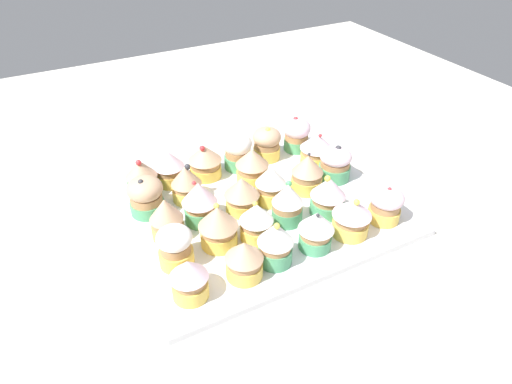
% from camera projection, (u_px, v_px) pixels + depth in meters
% --- Properties ---
extents(ground_plane, '(1.80, 1.80, 0.03)m').
position_uv_depth(ground_plane, '(256.00, 217.00, 0.85)').
color(ground_plane, beige).
extents(baking_tray, '(0.47, 0.40, 0.01)m').
position_uv_depth(baking_tray, '(256.00, 208.00, 0.84)').
color(baking_tray, silver).
rests_on(baking_tray, ground_plane).
extents(cupcake_0, '(0.06, 0.06, 0.07)m').
position_uv_depth(cupcake_0, '(189.00, 278.00, 0.64)').
color(cupcake_0, '#EFC651').
rests_on(cupcake_0, baking_tray).
extents(cupcake_1, '(0.06, 0.06, 0.06)m').
position_uv_depth(cupcake_1, '(244.00, 259.00, 0.67)').
color(cupcake_1, '#EFC651').
rests_on(cupcake_1, baking_tray).
extents(cupcake_2, '(0.06, 0.06, 0.08)m').
position_uv_depth(cupcake_2, '(276.00, 242.00, 0.69)').
color(cupcake_2, '#4C9E6B').
rests_on(cupcake_2, baking_tray).
extents(cupcake_3, '(0.06, 0.06, 0.07)m').
position_uv_depth(cupcake_3, '(316.00, 229.00, 0.72)').
color(cupcake_3, '#4C9E6B').
rests_on(cupcake_3, baking_tray).
extents(cupcake_4, '(0.06, 0.06, 0.07)m').
position_uv_depth(cupcake_4, '(352.00, 216.00, 0.75)').
color(cupcake_4, '#EFC651').
rests_on(cupcake_4, baking_tray).
extents(cupcake_5, '(0.06, 0.06, 0.07)m').
position_uv_depth(cupcake_5, '(386.00, 204.00, 0.78)').
color(cupcake_5, '#EFC651').
rests_on(cupcake_5, baking_tray).
extents(cupcake_6, '(0.05, 0.05, 0.07)m').
position_uv_depth(cupcake_6, '(175.00, 246.00, 0.69)').
color(cupcake_6, '#EFC651').
rests_on(cupcake_6, baking_tray).
extents(cupcake_7, '(0.06, 0.06, 0.08)m').
position_uv_depth(cupcake_7, '(218.00, 225.00, 0.73)').
color(cupcake_7, '#EFC651').
rests_on(cupcake_7, baking_tray).
extents(cupcake_8, '(0.06, 0.06, 0.07)m').
position_uv_depth(cupcake_8, '(256.00, 221.00, 0.74)').
color(cupcake_8, '#EFC651').
rests_on(cupcake_8, baking_tray).
extents(cupcake_9, '(0.05, 0.05, 0.08)m').
position_uv_depth(cupcake_9, '(287.00, 203.00, 0.78)').
color(cupcake_9, '#4C9E6B').
rests_on(cupcake_9, baking_tray).
extents(cupcake_10, '(0.06, 0.06, 0.08)m').
position_uv_depth(cupcake_10, '(328.00, 195.00, 0.80)').
color(cupcake_10, '#4C9E6B').
rests_on(cupcake_10, baking_tray).
extents(cupcake_11, '(0.05, 0.05, 0.08)m').
position_uv_depth(cupcake_11, '(167.00, 218.00, 0.74)').
color(cupcake_11, '#EFC651').
rests_on(cupcake_11, baking_tray).
extents(cupcake_12, '(0.06, 0.06, 0.08)m').
position_uv_depth(cupcake_12, '(200.00, 201.00, 0.77)').
color(cupcake_12, '#4C9E6B').
rests_on(cupcake_12, baking_tray).
extents(cupcake_13, '(0.06, 0.06, 0.07)m').
position_uv_depth(cupcake_13, '(242.00, 194.00, 0.80)').
color(cupcake_13, '#EFC651').
rests_on(cupcake_13, baking_tray).
extents(cupcake_14, '(0.06, 0.06, 0.07)m').
position_uv_depth(cupcake_14, '(270.00, 183.00, 0.82)').
color(cupcake_14, '#EFC651').
rests_on(cupcake_14, baking_tray).
extents(cupcake_15, '(0.06, 0.06, 0.08)m').
position_uv_depth(cupcake_15, '(307.00, 173.00, 0.85)').
color(cupcake_15, '#EFC651').
rests_on(cupcake_15, baking_tray).
extents(cupcake_16, '(0.06, 0.06, 0.07)m').
position_uv_depth(cupcake_16, '(335.00, 163.00, 0.89)').
color(cupcake_16, '#4C9E6B').
rests_on(cupcake_16, baking_tray).
extents(cupcake_17, '(0.06, 0.06, 0.07)m').
position_uv_depth(cupcake_17, '(146.00, 195.00, 0.80)').
color(cupcake_17, '#4C9E6B').
rests_on(cupcake_17, baking_tray).
extents(cupcake_18, '(0.06, 0.06, 0.07)m').
position_uv_depth(cupcake_18, '(186.00, 183.00, 0.83)').
color(cupcake_18, '#EFC651').
rests_on(cupcake_18, baking_tray).
extents(cupcake_19, '(0.06, 0.06, 0.07)m').
position_uv_depth(cupcake_19, '(252.00, 165.00, 0.87)').
color(cupcake_19, '#EFC651').
rests_on(cupcake_19, baking_tray).
extents(cupcake_20, '(0.07, 0.07, 0.07)m').
position_uv_depth(cupcake_20, '(316.00, 149.00, 0.93)').
color(cupcake_20, '#EFC651').
rests_on(cupcake_20, baking_tray).
extents(cupcake_21, '(0.06, 0.06, 0.08)m').
position_uv_depth(cupcake_21, '(142.00, 177.00, 0.84)').
color(cupcake_21, '#4C9E6B').
rests_on(cupcake_21, baking_tray).
extents(cupcake_22, '(0.06, 0.06, 0.07)m').
position_uv_depth(cupcake_22, '(169.00, 167.00, 0.87)').
color(cupcake_22, '#EFC651').
rests_on(cupcake_22, baking_tray).
extents(cupcake_23, '(0.07, 0.07, 0.07)m').
position_uv_depth(cupcake_23, '(205.00, 161.00, 0.89)').
color(cupcake_23, '#EFC651').
rests_on(cupcake_23, baking_tray).
extents(cupcake_24, '(0.06, 0.06, 0.07)m').
position_uv_depth(cupcake_24, '(238.00, 151.00, 0.92)').
color(cupcake_24, '#4C9E6B').
rests_on(cupcake_24, baking_tray).
extents(cupcake_25, '(0.06, 0.06, 0.07)m').
position_uv_depth(cupcake_25, '(267.00, 143.00, 0.95)').
color(cupcake_25, '#EFC651').
rests_on(cupcake_25, baking_tray).
extents(cupcake_26, '(0.06, 0.06, 0.08)m').
position_uv_depth(cupcake_26, '(297.00, 134.00, 0.97)').
color(cupcake_26, '#4C9E6B').
rests_on(cupcake_26, baking_tray).
extents(napkin, '(0.10, 0.15, 0.01)m').
position_uv_depth(napkin, '(345.00, 138.00, 1.05)').
color(napkin, white).
rests_on(napkin, ground_plane).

